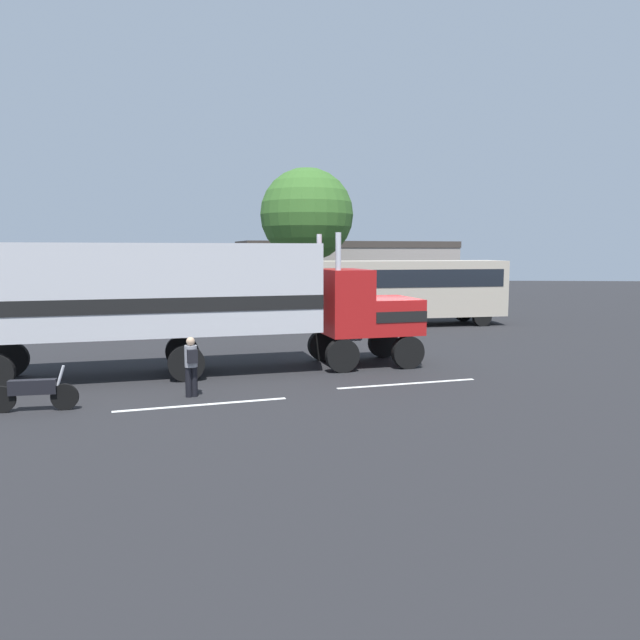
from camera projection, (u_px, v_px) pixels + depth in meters
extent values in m
plane|color=#232326|center=(385.00, 362.00, 21.51)|extent=(120.00, 120.00, 0.00)
cube|color=silver|center=(407.00, 384.00, 18.00)|extent=(4.16, 1.74, 0.01)
cube|color=silver|center=(202.00, 405.00, 15.54)|extent=(4.12, 1.84, 0.01)
cube|color=#B21919|center=(387.00, 315.00, 21.14)|extent=(2.55, 2.97, 1.20)
cube|color=#B21919|center=(344.00, 302.00, 20.65)|extent=(2.18, 2.83, 2.20)
cube|color=silver|center=(412.00, 314.00, 21.40)|extent=(0.80, 2.00, 1.08)
cube|color=black|center=(387.00, 313.00, 21.14)|extent=(2.57, 3.01, 0.36)
cylinder|color=silver|center=(319.00, 283.00, 21.48)|extent=(0.18, 0.18, 3.40)
cylinder|color=silver|center=(338.00, 286.00, 19.38)|extent=(0.18, 0.18, 3.40)
cube|color=silver|center=(149.00, 289.00, 18.85)|extent=(10.75, 6.07, 2.80)
cube|color=black|center=(150.00, 302.00, 18.89)|extent=(10.77, 6.11, 0.44)
cylinder|color=silver|center=(343.00, 333.00, 22.15)|extent=(1.44, 1.05, 0.64)
cylinder|color=black|center=(383.00, 343.00, 22.41)|extent=(1.14, 0.66, 1.10)
cylinder|color=black|center=(408.00, 352.00, 20.31)|extent=(1.14, 0.66, 1.10)
cylinder|color=black|center=(323.00, 345.00, 21.78)|extent=(1.14, 0.66, 1.10)
cylinder|color=black|center=(342.00, 355.00, 19.68)|extent=(1.14, 0.66, 1.10)
cylinder|color=black|center=(182.00, 352.00, 20.42)|extent=(1.14, 0.66, 1.10)
cylinder|color=black|center=(186.00, 363.00, 18.32)|extent=(1.14, 0.66, 1.10)
cylinder|color=black|center=(10.00, 359.00, 18.98)|extent=(1.14, 0.66, 1.10)
cylinder|color=black|center=(189.00, 382.00, 16.35)|extent=(0.18, 0.18, 0.82)
cylinder|color=black|center=(194.00, 382.00, 16.41)|extent=(0.18, 0.18, 0.82)
cylinder|color=gray|center=(191.00, 356.00, 16.30)|extent=(0.34, 0.34, 0.58)
sphere|color=tan|center=(190.00, 341.00, 16.26)|extent=(0.23, 0.23, 0.23)
cube|color=black|center=(192.00, 356.00, 16.12)|extent=(0.30, 0.26, 0.36)
cube|color=#BFB29E|center=(401.00, 289.00, 31.83)|extent=(11.28, 5.47, 2.90)
cube|color=black|center=(401.00, 277.00, 31.76)|extent=(10.65, 5.33, 0.90)
cylinder|color=black|center=(463.00, 312.00, 33.92)|extent=(1.04, 0.54, 1.00)
cylinder|color=black|center=(482.00, 317.00, 31.73)|extent=(1.04, 0.54, 1.00)
cylinder|color=black|center=(327.00, 315.00, 32.34)|extent=(1.04, 0.54, 1.00)
cylinder|color=black|center=(337.00, 320.00, 30.15)|extent=(1.04, 0.54, 1.00)
cube|color=maroon|center=(115.00, 316.00, 30.60)|extent=(4.70, 2.79, 0.70)
cube|color=#1E232D|center=(110.00, 303.00, 30.49)|extent=(2.43, 2.10, 0.55)
cylinder|color=black|center=(147.00, 320.00, 31.65)|extent=(0.67, 0.36, 0.64)
cylinder|color=black|center=(144.00, 324.00, 30.12)|extent=(0.67, 0.36, 0.64)
cylinder|color=black|center=(87.00, 321.00, 31.16)|extent=(0.67, 0.36, 0.64)
cylinder|color=black|center=(80.00, 325.00, 29.63)|extent=(0.67, 0.36, 0.64)
cylinder|color=black|center=(65.00, 397.00, 15.03)|extent=(0.66, 0.27, 0.66)
cylinder|color=black|center=(1.00, 400.00, 14.76)|extent=(0.66, 0.27, 0.66)
cube|color=black|center=(33.00, 387.00, 14.86)|extent=(1.12, 0.52, 0.36)
cylinder|color=silver|center=(60.00, 379.00, 14.96)|extent=(0.29, 0.14, 0.69)
cylinder|color=brown|center=(307.00, 279.00, 39.88)|extent=(0.44, 0.44, 4.12)
sphere|color=#386728|center=(307.00, 215.00, 39.40)|extent=(6.03, 6.03, 6.03)
cube|color=#9E938C|center=(347.00, 270.00, 49.26)|extent=(18.14, 11.55, 4.65)
cube|color=#3F3833|center=(347.00, 245.00, 49.03)|extent=(18.27, 11.68, 0.50)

